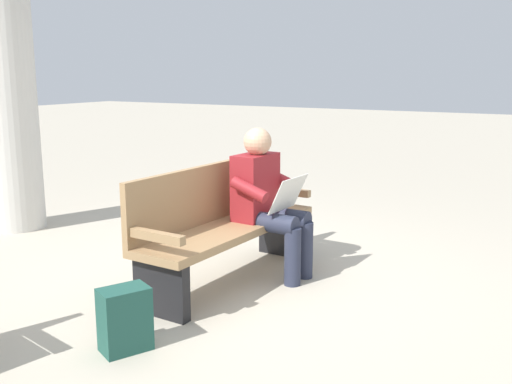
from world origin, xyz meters
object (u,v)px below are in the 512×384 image
backpack (124,320)px  support_pillar (7,67)px  person_seated (267,198)px  bench_near (222,223)px

backpack → support_pillar: support_pillar is taller
person_seated → support_pillar: 3.13m
support_pillar → bench_near: bearing=84.0°
bench_near → backpack: size_ratio=4.76×
backpack → support_pillar: size_ratio=0.12×
person_seated → bench_near: bearing=-39.2°
bench_near → backpack: 1.33m
person_seated → backpack: person_seated is taller
person_seated → support_pillar: bearing=-87.1°
bench_near → support_pillar: size_ratio=0.55×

